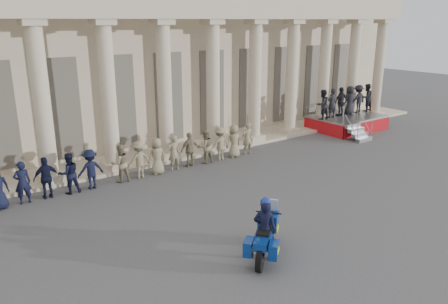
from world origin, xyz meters
TOP-DOWN VIEW (x-y plane):
  - ground at (0.00, 0.00)m, footprint 90.00×90.00m
  - building at (-0.00, 14.74)m, footprint 40.00×12.50m
  - officer_rank at (-4.11, 6.66)m, footprint 18.85×0.59m
  - reviewing_stand at (13.00, 7.13)m, footprint 4.82×3.97m
  - motorcycle at (-0.70, -1.09)m, footprint 1.84×1.65m
  - rider at (-0.79, -1.18)m, footprint 0.71×0.74m

SIDE VIEW (x-z plane):
  - ground at x=0.00m, z-range 0.00..0.00m
  - motorcycle at x=-0.70m, z-range -0.10..1.34m
  - officer_rank at x=-4.11m, z-range 0.00..1.56m
  - rider at x=-0.79m, z-range -0.01..1.79m
  - reviewing_stand at x=13.00m, z-range 0.14..2.66m
  - building at x=0.00m, z-range 0.02..9.02m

